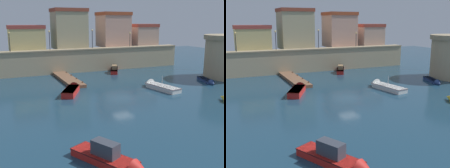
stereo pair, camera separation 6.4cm
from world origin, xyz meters
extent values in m
plane|color=#19384C|center=(0.00, 0.00, 0.00)|extent=(121.77, 121.77, 0.00)
cube|color=tan|center=(0.00, 21.37, 2.21)|extent=(46.98, 2.16, 4.42)
cube|color=gray|center=(0.00, 21.37, 4.54)|extent=(46.98, 2.46, 0.24)
cube|color=tan|center=(-8.77, 24.37, 6.51)|extent=(6.59, 3.84, 4.18)
cube|color=#983C34|center=(-8.77, 24.37, 8.94)|extent=(6.85, 3.99, 0.70)
cube|color=tan|center=(0.04, 25.36, 8.16)|extent=(6.60, 5.82, 7.49)
cube|color=brown|center=(0.04, 25.36, 12.26)|extent=(6.86, 6.05, 0.70)
cube|color=tan|center=(10.21, 25.42, 7.86)|extent=(6.23, 5.94, 6.88)
cube|color=#A24425|center=(10.21, 25.42, 11.65)|extent=(6.48, 6.18, 0.70)
cube|color=tan|center=(17.74, 24.64, 6.57)|extent=(5.50, 4.37, 4.31)
cube|color=brown|center=(17.74, 24.64, 9.08)|extent=(5.72, 4.54, 0.70)
cube|color=brown|center=(-3.73, 13.92, 0.25)|extent=(2.46, 12.75, 0.49)
cylinder|color=#4C3424|center=(-2.62, 18.70, 0.35)|extent=(0.20, 0.20, 0.70)
cylinder|color=#4C3424|center=(-2.62, 15.51, 0.35)|extent=(0.20, 0.20, 0.70)
cylinder|color=#4C3424|center=(-2.62, 12.33, 0.35)|extent=(0.20, 0.20, 0.70)
cylinder|color=#4C3424|center=(-2.62, 9.14, 0.35)|extent=(0.20, 0.20, 0.70)
cylinder|color=black|center=(-12.16, 21.37, 6.26)|extent=(0.12, 0.12, 3.21)
sphere|color=#F9D172|center=(-12.16, 21.37, 8.02)|extent=(0.32, 0.32, 0.32)
cylinder|color=black|center=(-4.98, 21.37, 6.33)|extent=(0.12, 0.12, 3.35)
sphere|color=#F9D172|center=(-4.98, 21.37, 8.15)|extent=(0.32, 0.32, 0.32)
cylinder|color=black|center=(3.68, 21.37, 6.39)|extent=(0.12, 0.12, 3.46)
sphere|color=#F9D172|center=(3.68, 21.37, 8.26)|extent=(0.32, 0.32, 0.32)
cylinder|color=black|center=(12.31, 21.37, 6.04)|extent=(0.12, 0.12, 2.76)
sphere|color=#F9D172|center=(12.31, 21.37, 7.57)|extent=(0.32, 0.32, 0.32)
cube|color=red|center=(-5.81, 4.76, 0.42)|extent=(3.77, 5.29, 0.84)
cone|color=red|center=(-4.34, 7.62, 0.42)|extent=(2.00, 1.94, 1.53)
cube|color=#631109|center=(-5.81, 4.76, 0.80)|extent=(3.85, 5.40, 0.08)
cube|color=red|center=(-8.99, -14.73, 0.29)|extent=(3.82, 5.42, 0.58)
cube|color=#430F0E|center=(-8.99, -14.73, 0.54)|extent=(3.90, 5.53, 0.08)
cube|color=#333842|center=(-8.93, -14.85, 1.10)|extent=(1.78, 2.27, 1.05)
cube|color=silver|center=(7.35, 1.45, 0.34)|extent=(2.72, 5.86, 0.69)
cone|color=silver|center=(6.79, 4.87, 0.34)|extent=(1.94, 1.66, 1.74)
cube|color=#644B51|center=(7.35, 1.45, 0.65)|extent=(2.77, 5.98, 0.08)
cylinder|color=#B2B2B7|center=(7.31, 1.68, 1.40)|extent=(0.08, 0.08, 1.43)
cube|color=red|center=(7.02, 17.92, 0.36)|extent=(3.65, 5.72, 0.71)
cone|color=red|center=(8.54, 21.08, 0.36)|extent=(1.72, 1.80, 1.24)
cube|color=#590E0D|center=(7.02, 17.92, 0.67)|extent=(3.72, 5.83, 0.08)
cube|color=olive|center=(6.80, 17.47, 1.09)|extent=(1.78, 2.29, 0.76)
cube|color=#99B7C6|center=(7.25, 18.40, 1.13)|extent=(0.82, 0.44, 0.46)
cube|color=navy|center=(17.47, 3.58, 0.24)|extent=(2.51, 4.53, 0.48)
cone|color=navy|center=(16.57, 0.97, 0.24)|extent=(1.42, 1.52, 1.08)
cube|color=#0D193F|center=(17.47, 3.58, 0.44)|extent=(2.56, 4.62, 0.08)
cone|color=gold|center=(11.45, -6.29, 0.34)|extent=(1.19, 1.47, 1.07)
camera|label=1|loc=(-15.99, -31.55, 9.97)|focal=44.09mm
camera|label=2|loc=(-15.93, -31.58, 9.97)|focal=44.09mm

